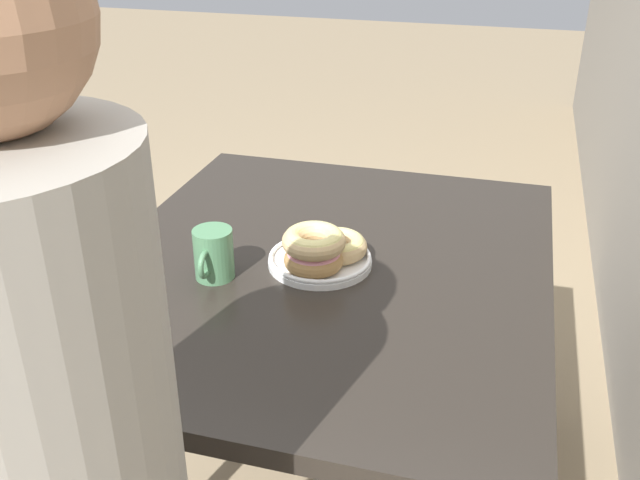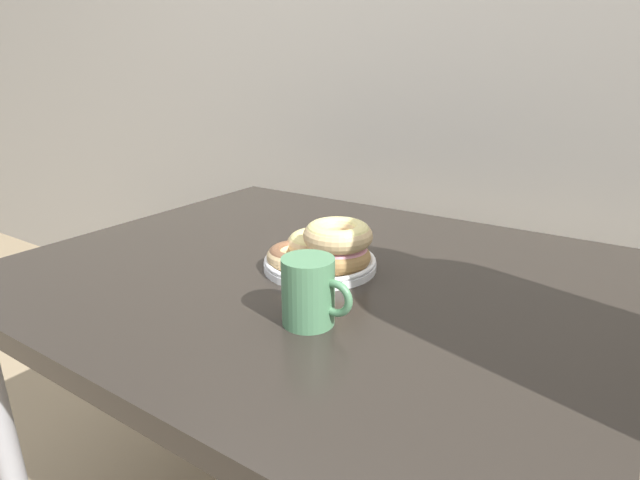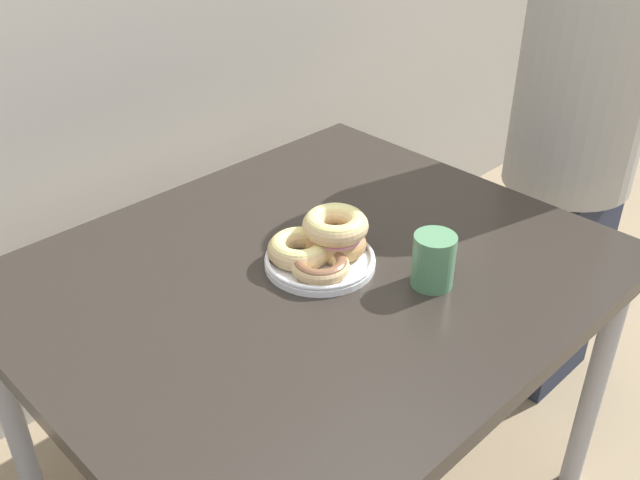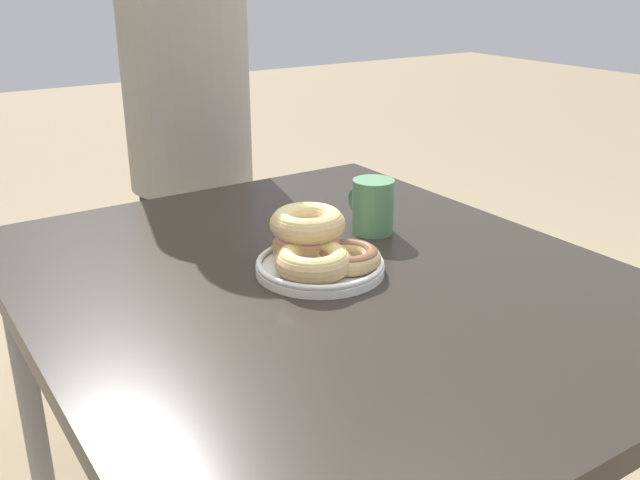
{
  "view_description": "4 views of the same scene",
  "coord_description": "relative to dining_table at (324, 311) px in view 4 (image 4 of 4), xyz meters",
  "views": [
    {
      "loc": [
        1.32,
        0.7,
        1.47
      ],
      "look_at": [
        0.02,
        0.34,
        0.78
      ],
      "focal_mm": 40.0,
      "sensor_mm": 36.0,
      "label": 1
    },
    {
      "loc": [
        0.53,
        -0.44,
        1.1
      ],
      "look_at": [
        0.02,
        0.34,
        0.78
      ],
      "focal_mm": 28.0,
      "sensor_mm": 36.0,
      "label": 2
    },
    {
      "loc": [
        -0.82,
        -0.52,
        1.53
      ],
      "look_at": [
        0.02,
        0.34,
        0.78
      ],
      "focal_mm": 40.0,
      "sensor_mm": 36.0,
      "label": 3
    },
    {
      "loc": [
        -0.93,
        0.97,
        1.22
      ],
      "look_at": [
        0.02,
        0.34,
        0.78
      ],
      "focal_mm": 40.0,
      "sensor_mm": 36.0,
      "label": 4
    }
  ],
  "objects": [
    {
      "name": "person_figure",
      "position": [
        0.82,
        -0.12,
        0.14
      ],
      "size": [
        0.34,
        0.33,
        1.47
      ],
      "color": "#232838",
      "rests_on": "ground_plane"
    },
    {
      "name": "donut_plate",
      "position": [
        0.03,
        -0.0,
        0.11
      ],
      "size": [
        0.24,
        0.24,
        0.1
      ],
      "color": "white",
      "rests_on": "dining_table"
    },
    {
      "name": "coffee_mug",
      "position": [
        0.13,
        -0.2,
        0.12
      ],
      "size": [
        0.12,
        0.08,
        0.11
      ],
      "color": "#4C7F56",
      "rests_on": "dining_table"
    },
    {
      "name": "dining_table",
      "position": [
        0.0,
        0.0,
        0.0
      ],
      "size": [
        1.16,
        0.97,
        0.72
      ],
      "color": "#28231E",
      "rests_on": "ground_plane"
    }
  ]
}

